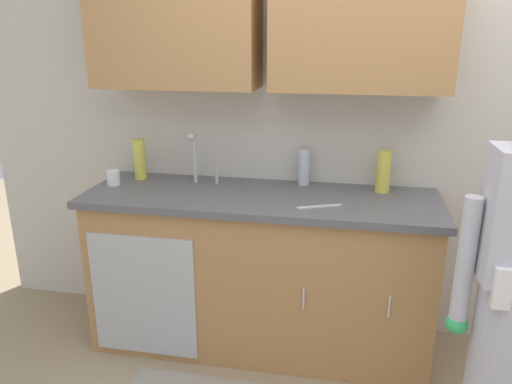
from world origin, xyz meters
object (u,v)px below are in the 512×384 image
(sink, at_px, (195,192))
(cup_by_sink, at_px, (113,178))
(bottle_dish_liquid, at_px, (140,159))
(bottle_water_short, at_px, (383,171))
(bottle_water_tall, at_px, (304,167))
(knife_on_counter, at_px, (319,206))

(sink, xyz_separation_m, cup_by_sink, (-0.50, 0.00, 0.06))
(bottle_dish_liquid, relative_size, bottle_water_short, 1.03)
(bottle_dish_liquid, relative_size, cup_by_sink, 2.79)
(bottle_water_tall, height_order, cup_by_sink, bottle_water_tall)
(sink, bearing_deg, bottle_dish_liquid, 158.52)
(bottle_water_short, bearing_deg, knife_on_counter, -135.14)
(bottle_water_short, height_order, knife_on_counter, bottle_water_short)
(bottle_dish_liquid, distance_m, cup_by_sink, 0.20)
(bottle_water_short, bearing_deg, bottle_water_tall, 173.07)
(bottle_dish_liquid, bearing_deg, knife_on_counter, -15.78)
(sink, relative_size, bottle_water_short, 2.10)
(bottle_water_tall, height_order, knife_on_counter, bottle_water_tall)
(bottle_water_tall, height_order, bottle_water_short, bottle_water_short)
(bottle_water_short, relative_size, cup_by_sink, 2.70)
(sink, distance_m, cup_by_sink, 0.50)
(sink, xyz_separation_m, bottle_water_short, (1.05, 0.17, 0.13))
(bottle_water_short, bearing_deg, sink, -170.89)
(bottle_water_tall, xyz_separation_m, bottle_dish_liquid, (-0.99, -0.07, 0.01))
(bottle_water_tall, height_order, bottle_dish_liquid, bottle_dish_liquid)
(bottle_water_short, xyz_separation_m, knife_on_counter, (-0.33, -0.33, -0.12))
(knife_on_counter, bearing_deg, bottle_water_short, -158.59)
(bottle_water_short, relative_size, knife_on_counter, 0.99)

